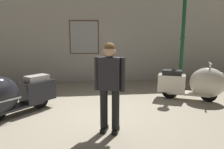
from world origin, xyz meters
TOP-DOWN VIEW (x-y plane):
  - ground_plane at (0.00, 0.00)m, footprint 60.00×60.00m
  - showroom_back_wall at (-0.00, 3.65)m, footprint 18.00×0.24m
  - scooter_0 at (-1.90, 0.13)m, footprint 1.56×1.60m
  - scooter_1 at (2.63, 0.77)m, footprint 1.76×1.17m
  - lamppost at (2.70, 1.86)m, footprint 0.29×0.29m
  - visitor_0 at (0.12, -0.85)m, footprint 0.51×0.35m

SIDE VIEW (x-z plane):
  - ground_plane at x=0.00m, z-range 0.00..0.00m
  - scooter_1 at x=2.63m, z-range -0.05..1.00m
  - scooter_0 at x=-1.90m, z-range -0.05..1.02m
  - visitor_0 at x=0.12m, z-range 0.13..1.73m
  - lamppost at x=2.70m, z-range 0.16..3.31m
  - showroom_back_wall at x=0.00m, z-range 0.00..3.67m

